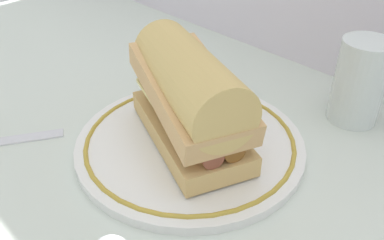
# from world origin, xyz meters

# --- Properties ---
(ground_plane) EXTENTS (1.50, 1.50, 0.00)m
(ground_plane) POSITION_xyz_m (0.00, 0.00, 0.00)
(ground_plane) COLOR silver
(plate) EXTENTS (0.29, 0.29, 0.01)m
(plate) POSITION_xyz_m (0.00, 0.04, 0.01)
(plate) COLOR white
(plate) RESTS_ON ground_plane
(sausage_sandwich) EXTENTS (0.22, 0.16, 0.13)m
(sausage_sandwich) POSITION_xyz_m (0.00, 0.04, 0.08)
(sausage_sandwich) COLOR tan
(sausage_sandwich) RESTS_ON plate
(drinking_glass) EXTENTS (0.07, 0.07, 0.12)m
(drinking_glass) POSITION_xyz_m (0.11, 0.25, 0.05)
(drinking_glass) COLOR silver
(drinking_glass) RESTS_ON ground_plane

